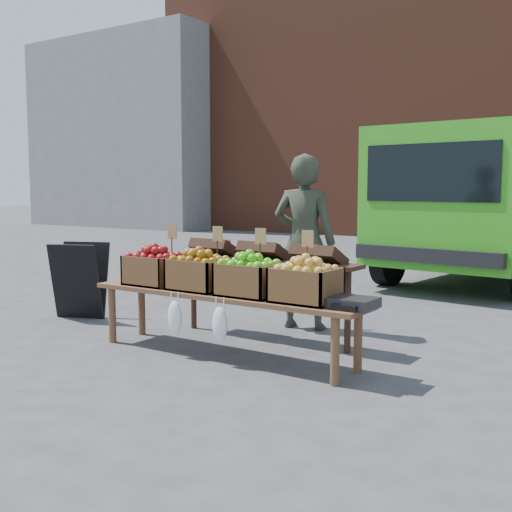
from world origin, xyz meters
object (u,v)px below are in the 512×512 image
Objects in this scene: crate_golden_apples at (155,270)px; crate_red_apples at (249,280)px; chalkboard_sign at (80,280)px; weighing_scale at (353,303)px; delivery_van at (497,207)px; crate_russet_pears at (199,275)px; display_bench at (224,325)px; vendor at (304,242)px; back_table at (264,287)px; crate_green_apples at (306,285)px.

crate_golden_apples and crate_red_apples have the same top height.
chalkboard_sign is 1.62m from crate_golden_apples.
weighing_scale is at bearing 0.00° from crate_red_apples.
delivery_van is 10.41× the size of crate_golden_apples.
display_bench is at bearing 0.00° from crate_russet_pears.
vendor reaches higher than chalkboard_sign.
delivery_van reaches higher than crate_russet_pears.
vendor is at bearing 58.96° from crate_golden_apples.
vendor reaches higher than crate_red_apples.
vendor is 0.87× the size of back_table.
crate_russet_pears is at bearing 66.14° from vendor.
back_table is at bearing 114.30° from crate_red_apples.
chalkboard_sign reaches higher than crate_green_apples.
chalkboard_sign is 2.41m from display_bench.
vendor is 2.62m from chalkboard_sign.
chalkboard_sign is at bearing 170.32° from display_bench.
chalkboard_sign reaches higher than crate_red_apples.
crate_red_apples and crate_green_apples have the same top height.
chalkboard_sign reaches higher than weighing_scale.
back_table is 1.49m from weighing_scale.
crate_golden_apples is 0.55m from crate_russet_pears.
vendor is 5.40× the size of weighing_scale.
crate_golden_apples reaches higher than weighing_scale.
crate_red_apples reaches higher than weighing_scale.
display_bench is 0.93m from crate_golden_apples.
crate_red_apples reaches higher than display_bench.
chalkboard_sign is (-2.38, -0.98, -0.48)m from vendor.
crate_green_apples is (3.20, -0.40, 0.27)m from chalkboard_sign.
crate_golden_apples is (-0.82, 0.00, 0.42)m from display_bench.
back_table is 1.15m from crate_green_apples.
crate_golden_apples is 2.08m from weighing_scale.
chalkboard_sign is 3.24m from crate_green_apples.
back_table is (-0.06, -0.67, -0.40)m from vendor.
vendor is 0.68× the size of display_bench.
delivery_van reaches higher than crate_golden_apples.
vendor reaches higher than weighing_scale.
display_bench is at bearing 180.00° from crate_green_apples.
delivery_van is at bearing -111.09° from vendor.
chalkboard_sign is 1.75× the size of crate_russet_pears.
display_bench is 0.93m from crate_green_apples.
delivery_van is at bearing 75.71° from crate_golden_apples.
delivery_van is 6.32m from display_bench.
back_table is 4.20× the size of crate_green_apples.
crate_green_apples is 1.47× the size of weighing_scale.
back_table is 0.81m from crate_red_apples.
crate_red_apples is (0.33, -0.72, 0.19)m from back_table.
back_table reaches higher than display_bench.
delivery_van is at bearing 85.56° from crate_red_apples.
delivery_van reaches higher than crate_green_apples.
weighing_scale is at bearing -79.39° from delivery_van.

